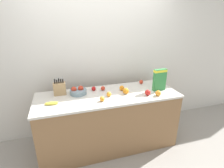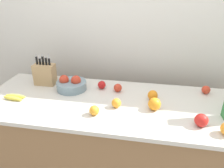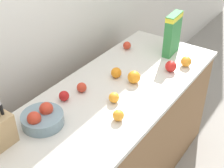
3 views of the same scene
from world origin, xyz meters
TOP-DOWN VIEW (x-y plane):
  - ground_plane at (0.00, 0.00)m, footprint 14.00×14.00m
  - wall_back at (0.00, 0.59)m, footprint 9.00×0.06m
  - counter at (0.00, 0.00)m, footprint 2.10×0.75m
  - knife_block at (-0.68, 0.20)m, footprint 0.17×0.10m
  - cereal_box at (0.80, -0.07)m, footprint 0.21×0.08m
  - fruit_bowl at (-0.42, 0.15)m, footprint 0.25×0.25m
  - banana_bunch at (-0.79, -0.09)m, footprint 0.17×0.08m
  - apple_near_bananas at (-0.04, 0.17)m, footprint 0.07×0.07m
  - apple_leftmost at (0.66, 0.26)m, footprint 0.07×0.07m
  - apple_middle at (-0.18, 0.20)m, footprint 0.07×0.07m
  - apple_front at (0.54, -0.19)m, footprint 0.08×0.08m
  - orange_near_bowl at (0.24, 0.09)m, footprint 0.08×0.08m
  - orange_front_center at (0.68, -0.26)m, footprint 0.08×0.08m
  - orange_front_right at (-0.14, -0.19)m, footprint 0.07×0.07m
  - orange_front_left at (-0.01, -0.07)m, footprint 0.07×0.07m
  - orange_mid_right at (0.26, -0.05)m, footprint 0.09×0.09m

SIDE VIEW (x-z plane):
  - ground_plane at x=0.00m, z-range 0.00..0.00m
  - counter at x=0.00m, z-range 0.00..0.89m
  - banana_bunch at x=-0.79m, z-range 0.89..0.92m
  - apple_leftmost at x=0.66m, z-range 0.89..0.96m
  - apple_near_bananas at x=-0.04m, z-range 0.89..0.96m
  - apple_middle at x=-0.18m, z-range 0.89..0.96m
  - orange_front_right at x=-0.14m, z-range 0.89..0.96m
  - orange_front_left at x=-0.01m, z-range 0.89..0.96m
  - orange_near_bowl at x=0.24m, z-range 0.89..0.97m
  - orange_front_center at x=0.68m, z-range 0.89..0.97m
  - apple_front at x=0.54m, z-range 0.89..0.97m
  - fruit_bowl at x=-0.42m, z-range 0.87..1.00m
  - orange_mid_right at x=0.26m, z-range 0.89..0.98m
  - knife_block at x=-0.68m, z-range 0.84..1.12m
  - cereal_box at x=0.80m, z-range 0.91..1.24m
  - wall_back at x=0.00m, z-range 0.00..2.60m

